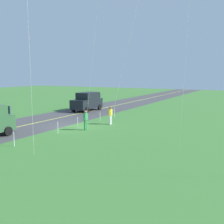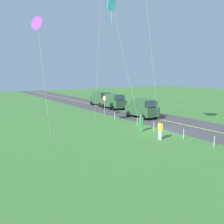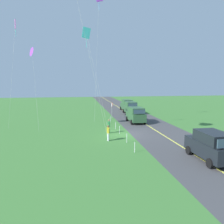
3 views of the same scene
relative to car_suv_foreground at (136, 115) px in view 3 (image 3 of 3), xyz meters
The scene contains 19 objects.
ground_plane 7.21m from the car_suv_foreground, 155.44° to the left, with size 120.00×120.00×0.10m, color #3D7533.
asphalt_road 6.65m from the car_suv_foreground, behind, with size 120.00×7.00×0.00m, color #424244.
road_centre_stripe 6.65m from the car_suv_foreground, behind, with size 120.00×0.16×0.00m, color #E5E04C.
car_suv_foreground is the anchor object (origin of this frame).
car_parked_east_far 12.89m from the car_suv_foreground, ahead, with size 4.40×2.12×2.24m.
car_parked_west_near 15.56m from the car_suv_foreground, behind, with size 4.40×2.12×2.24m.
car_parked_east_near 8.49m from the car_suv_foreground, ahead, with size 4.40×2.12×2.24m.
stop_sign 5.05m from the car_suv_foreground, 34.83° to the left, with size 0.76×0.08×2.56m.
person_adult_near 10.39m from the car_suv_foreground, 149.03° to the left, with size 0.58×0.22×1.60m.
person_adult_companion 7.50m from the car_suv_foreground, 140.12° to the left, with size 0.58×0.22×1.60m.
kite_blue_mid 13.02m from the car_suv_foreground, 121.53° to the left, with size 1.57×2.91×12.05m.
kite_yellow_high 15.96m from the car_suv_foreground, 103.06° to the left, with size 1.39×0.93×9.88m.
kite_green_far 16.32m from the car_suv_foreground, 84.92° to the left, with size 0.74×1.34×17.78m.
kite_pink_drift 20.11m from the car_suv_foreground, 85.80° to the left, with size 2.68×1.27×14.08m.
fence_post_0 13.34m from the car_suv_foreground, 164.08° to the left, with size 0.05×0.05×0.90m, color silver.
fence_post_1 10.58m from the car_suv_foreground, 159.73° to the left, with size 0.05×0.05×0.90m, color silver.
fence_post_2 7.27m from the car_suv_foreground, 149.67° to the left, with size 0.05×0.05×0.90m, color silver.
fence_post_3 5.25m from the car_suv_foreground, 135.37° to the left, with size 0.05×0.05×0.90m, color silver.
fence_post_4 3.76m from the car_suv_foreground, 82.18° to the left, with size 0.05×0.05×0.90m, color silver.
Camera 3 is at (-23.11, 5.37, 5.93)m, focal length 34.15 mm.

